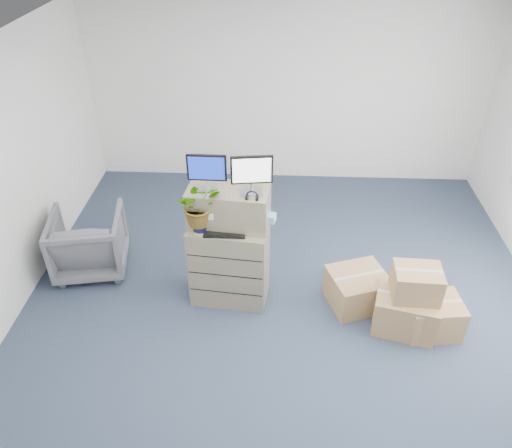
# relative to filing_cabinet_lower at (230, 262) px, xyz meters

# --- Properties ---
(ground) EXTENTS (7.00, 7.00, 0.00)m
(ground) POSITION_rel_filing_cabinet_lower_xyz_m (0.62, -0.59, -0.50)
(ground) COLOR #273247
(ground) RESTS_ON ground
(wall_back) EXTENTS (6.00, 0.02, 2.80)m
(wall_back) POSITION_rel_filing_cabinet_lower_xyz_m (0.62, 2.92, 0.90)
(wall_back) COLOR silver
(wall_back) RESTS_ON ground
(filing_cabinet_lower) EXTENTS (0.90, 0.61, 1.00)m
(filing_cabinet_lower) POSITION_rel_filing_cabinet_lower_xyz_m (0.00, 0.00, 0.00)
(filing_cabinet_lower) COLOR #857A5C
(filing_cabinet_lower) RESTS_ON ground
(filing_cabinet_upper) EXTENTS (0.89, 0.51, 0.43)m
(filing_cabinet_upper) POSITION_rel_filing_cabinet_lower_xyz_m (0.00, 0.05, 0.71)
(filing_cabinet_upper) COLOR #857A5C
(filing_cabinet_upper) RESTS_ON filing_cabinet_lower
(monitor_left) EXTENTS (0.40, 0.16, 0.40)m
(monitor_left) POSITION_rel_filing_cabinet_lower_xyz_m (-0.20, 0.04, 1.15)
(monitor_left) COLOR #99999E
(monitor_left) RESTS_ON filing_cabinet_upper
(monitor_right) EXTENTS (0.42, 0.19, 0.42)m
(monitor_right) POSITION_rel_filing_cabinet_lower_xyz_m (0.26, -0.01, 1.16)
(monitor_right) COLOR #99999E
(monitor_right) RESTS_ON filing_cabinet_upper
(headphones) EXTENTS (0.13, 0.03, 0.13)m
(headphones) POSITION_rel_filing_cabinet_lower_xyz_m (0.26, -0.13, 0.96)
(headphones) COLOR black
(headphones) RESTS_ON filing_cabinet_upper
(keyboard) EXTENTS (0.44, 0.19, 0.02)m
(keyboard) POSITION_rel_filing_cabinet_lower_xyz_m (-0.02, -0.14, 0.51)
(keyboard) COLOR black
(keyboard) RESTS_ON filing_cabinet_lower
(mouse) EXTENTS (0.12, 0.10, 0.03)m
(mouse) POSITION_rel_filing_cabinet_lower_xyz_m (0.36, -0.15, 0.52)
(mouse) COLOR silver
(mouse) RESTS_ON filing_cabinet_lower
(water_bottle) EXTENTS (0.06, 0.06, 0.22)m
(water_bottle) POSITION_rel_filing_cabinet_lower_xyz_m (0.11, 0.05, 0.61)
(water_bottle) COLOR #989AA0
(water_bottle) RESTS_ON filing_cabinet_lower
(phone_dock) EXTENTS (0.06, 0.05, 0.12)m
(phone_dock) POSITION_rel_filing_cabinet_lower_xyz_m (-0.01, 0.02, 0.54)
(phone_dock) COLOR silver
(phone_dock) RESTS_ON filing_cabinet_lower
(external_drive) EXTENTS (0.20, 0.17, 0.05)m
(external_drive) POSITION_rel_filing_cabinet_lower_xyz_m (0.34, 0.12, 0.52)
(external_drive) COLOR black
(external_drive) RESTS_ON filing_cabinet_lower
(tissue_box) EXTENTS (0.25, 0.15, 0.09)m
(tissue_box) POSITION_rel_filing_cabinet_lower_xyz_m (0.39, 0.04, 0.59)
(tissue_box) COLOR #3F9FD9
(tissue_box) RESTS_ON external_drive
(potted_plant) EXTENTS (0.57, 0.60, 0.46)m
(potted_plant) POSITION_rel_filing_cabinet_lower_xyz_m (-0.28, -0.09, 0.76)
(potted_plant) COLOR #8BA383
(potted_plant) RESTS_ON filing_cabinet_lower
(office_chair) EXTENTS (0.96, 0.92, 0.86)m
(office_chair) POSITION_rel_filing_cabinet_lower_xyz_m (-1.78, 0.42, -0.07)
(office_chair) COLOR #5A5A5E
(office_chair) RESTS_ON ground
(cardboard_boxes) EXTENTS (1.44, 1.05, 0.79)m
(cardboard_boxes) POSITION_rel_filing_cabinet_lower_xyz_m (1.86, -0.31, -0.23)
(cardboard_boxes) COLOR #9A764A
(cardboard_boxes) RESTS_ON ground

